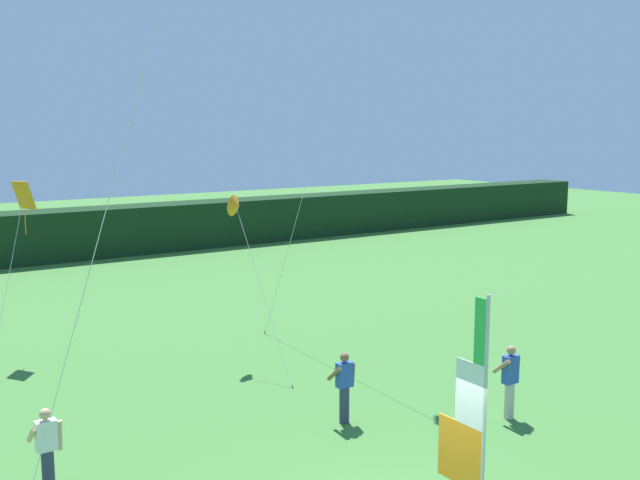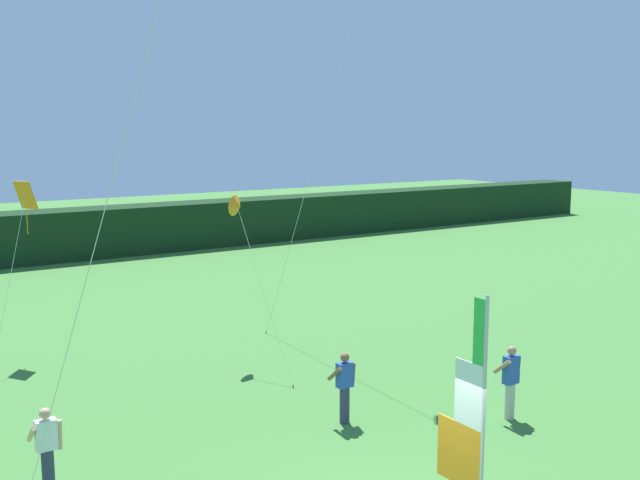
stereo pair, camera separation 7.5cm
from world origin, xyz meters
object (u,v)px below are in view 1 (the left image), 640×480
(person_mid_field, at_px, (510,380))
(person_far_left, at_px, (47,450))
(kite_orange_diamond_1, at_px, (23,203))
(banner_flag, at_px, (470,419))
(person_near_banner, at_px, (344,386))
(kite_orange_delta_3, at_px, (236,207))

(person_mid_field, bearing_deg, person_far_left, 167.34)
(kite_orange_diamond_1, bearing_deg, banner_flag, -76.26)
(person_near_banner, height_order, kite_orange_diamond_1, kite_orange_diamond_1)
(kite_orange_diamond_1, relative_size, kite_orange_delta_3, 1.08)
(banner_flag, distance_m, person_mid_field, 5.18)
(banner_flag, relative_size, person_far_left, 2.45)
(banner_flag, height_order, person_mid_field, banner_flag)
(person_near_banner, distance_m, kite_orange_delta_3, 6.75)
(person_mid_field, height_order, kite_orange_delta_3, kite_orange_delta_3)
(person_mid_field, height_order, kite_orange_diamond_1, kite_orange_diamond_1)
(kite_orange_diamond_1, distance_m, kite_orange_delta_3, 6.13)
(kite_orange_delta_3, bearing_deg, person_mid_field, -70.14)
(person_far_left, xyz_separation_m, kite_orange_delta_3, (6.73, 5.54, 3.41))
(person_mid_field, relative_size, person_far_left, 1.04)
(person_near_banner, relative_size, kite_orange_delta_3, 0.35)
(banner_flag, relative_size, person_mid_field, 2.36)
(person_near_banner, xyz_separation_m, kite_orange_delta_3, (0.44, 5.81, 3.42))
(banner_flag, bearing_deg, person_mid_field, 34.39)
(person_mid_field, relative_size, kite_orange_diamond_1, 0.34)
(kite_orange_delta_3, bearing_deg, person_near_banner, -94.38)
(banner_flag, height_order, person_far_left, banner_flag)
(person_far_left, bearing_deg, banner_flag, -43.31)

